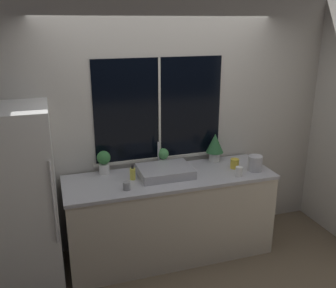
# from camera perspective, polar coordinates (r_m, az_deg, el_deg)

# --- Properties ---
(ground_plane) EXTENTS (14.00, 14.00, 0.00)m
(ground_plane) POSITION_cam_1_polar(r_m,az_deg,el_deg) (4.07, 1.85, -18.76)
(ground_plane) COLOR brown
(wall_back) EXTENTS (8.00, 0.09, 2.70)m
(wall_back) POSITION_cam_1_polar(r_m,az_deg,el_deg) (4.11, -1.44, 2.75)
(wall_back) COLOR #BCB7AD
(wall_back) RESTS_ON ground_plane
(wall_right) EXTENTS (0.06, 7.00, 2.70)m
(wall_right) POSITION_cam_1_polar(r_m,az_deg,el_deg) (5.63, 16.49, 6.26)
(wall_right) COLOR #BCB7AD
(wall_right) RESTS_ON ground_plane
(counter) EXTENTS (2.17, 0.70, 0.92)m
(counter) POSITION_cam_1_polar(r_m,az_deg,el_deg) (4.09, 0.30, -10.83)
(counter) COLOR beige
(counter) RESTS_ON ground_plane
(refrigerator) EXTENTS (0.60, 0.73, 1.75)m
(refrigerator) POSITION_cam_1_polar(r_m,az_deg,el_deg) (3.79, -21.17, -7.68)
(refrigerator) COLOR silver
(refrigerator) RESTS_ON ground_plane
(sink) EXTENTS (0.54, 0.46, 0.29)m
(sink) POSITION_cam_1_polar(r_m,az_deg,el_deg) (3.88, -0.46, -4.15)
(sink) COLOR #ADADB2
(sink) RESTS_ON counter
(potted_plant_left) EXTENTS (0.14, 0.14, 0.25)m
(potted_plant_left) POSITION_cam_1_polar(r_m,az_deg,el_deg) (3.95, -9.75, -2.58)
(potted_plant_left) COLOR white
(potted_plant_left) RESTS_ON counter
(potted_plant_center) EXTENTS (0.12, 0.12, 0.21)m
(potted_plant_center) POSITION_cam_1_polar(r_m,az_deg,el_deg) (4.08, -0.74, -1.94)
(potted_plant_center) COLOR white
(potted_plant_center) RESTS_ON counter
(potted_plant_right) EXTENTS (0.20, 0.20, 0.32)m
(potted_plant_right) POSITION_cam_1_polar(r_m,az_deg,el_deg) (4.27, 7.16, -0.16)
(potted_plant_right) COLOR white
(potted_plant_right) RESTS_ON counter
(soap_bottle) EXTENTS (0.06, 0.06, 0.15)m
(soap_bottle) POSITION_cam_1_polar(r_m,az_deg,el_deg) (3.79, -5.41, -4.50)
(soap_bottle) COLOR #DBD14C
(soap_bottle) RESTS_ON counter
(mug_yellow) EXTENTS (0.09, 0.09, 0.10)m
(mug_yellow) POSITION_cam_1_polar(r_m,az_deg,el_deg) (4.13, 10.11, -2.95)
(mug_yellow) COLOR gold
(mug_yellow) RESTS_ON counter
(mug_white) EXTENTS (0.07, 0.07, 0.10)m
(mug_white) POSITION_cam_1_polar(r_m,az_deg,el_deg) (3.93, 10.75, -4.15)
(mug_white) COLOR white
(mug_white) RESTS_ON counter
(mug_grey) EXTENTS (0.07, 0.07, 0.08)m
(mug_grey) POSITION_cam_1_polar(r_m,az_deg,el_deg) (3.59, -6.32, -6.36)
(mug_grey) COLOR gray
(mug_grey) RESTS_ON counter
(kettle) EXTENTS (0.15, 0.15, 0.18)m
(kettle) POSITION_cam_1_polar(r_m,az_deg,el_deg) (4.09, 13.13, -2.79)
(kettle) COLOR #B2B2B7
(kettle) RESTS_ON counter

